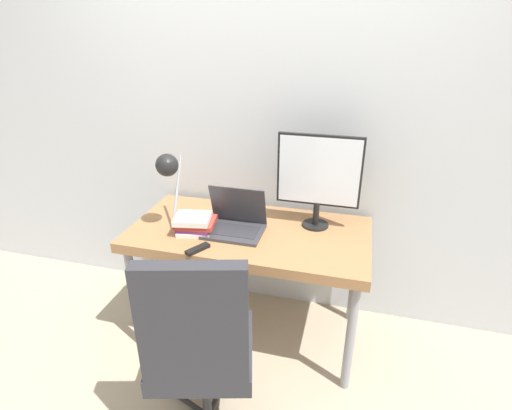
{
  "coord_description": "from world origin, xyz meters",
  "views": [
    {
      "loc": [
        0.57,
        -1.62,
        1.86
      ],
      "look_at": [
        0.05,
        0.32,
        0.93
      ],
      "focal_mm": 28.0,
      "sensor_mm": 36.0,
      "label": 1
    }
  ],
  "objects_px": {
    "laptop": "(235,223)",
    "monitor": "(319,175)",
    "desk_lamp": "(169,172)",
    "book_stack": "(194,224)",
    "office_chair": "(199,345)"
  },
  "relations": [
    {
      "from": "office_chair",
      "to": "book_stack",
      "type": "distance_m",
      "value": 0.75
    },
    {
      "from": "monitor",
      "to": "book_stack",
      "type": "relative_size",
      "value": 2.27
    },
    {
      "from": "monitor",
      "to": "desk_lamp",
      "type": "xyz_separation_m",
      "value": [
        -0.8,
        -0.24,
        0.03
      ]
    },
    {
      "from": "office_chair",
      "to": "book_stack",
      "type": "bearing_deg",
      "value": 113.53
    },
    {
      "from": "laptop",
      "to": "desk_lamp",
      "type": "height_order",
      "value": "desk_lamp"
    },
    {
      "from": "monitor",
      "to": "laptop",
      "type": "bearing_deg",
      "value": -157.18
    },
    {
      "from": "office_chair",
      "to": "book_stack",
      "type": "relative_size",
      "value": 4.41
    },
    {
      "from": "desk_lamp",
      "to": "book_stack",
      "type": "height_order",
      "value": "desk_lamp"
    },
    {
      "from": "desk_lamp",
      "to": "book_stack",
      "type": "xyz_separation_m",
      "value": [
        0.14,
        -0.02,
        -0.29
      ]
    },
    {
      "from": "laptop",
      "to": "monitor",
      "type": "distance_m",
      "value": 0.55
    },
    {
      "from": "office_chair",
      "to": "laptop",
      "type": "bearing_deg",
      "value": 95.16
    },
    {
      "from": "monitor",
      "to": "book_stack",
      "type": "distance_m",
      "value": 0.76
    },
    {
      "from": "office_chair",
      "to": "monitor",
      "type": "bearing_deg",
      "value": 67.89
    },
    {
      "from": "laptop",
      "to": "monitor",
      "type": "relative_size",
      "value": 0.6
    },
    {
      "from": "laptop",
      "to": "book_stack",
      "type": "height_order",
      "value": "laptop"
    }
  ]
}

